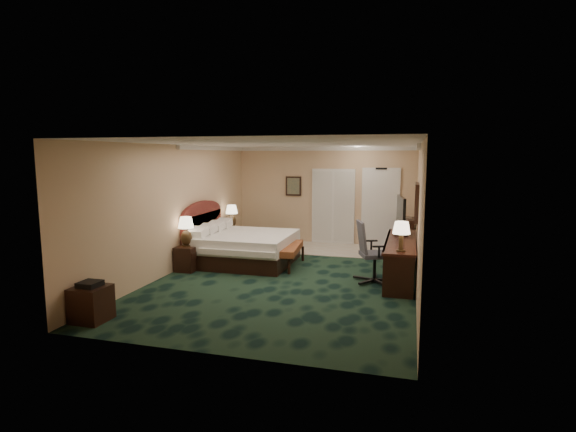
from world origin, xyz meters
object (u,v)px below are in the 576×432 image
(desk, at_px, (400,259))
(tv, at_px, (401,215))
(desk_chair, at_px, (375,252))
(nightstand_near, at_px, (187,258))
(side_table, at_px, (91,304))
(minibar, at_px, (405,235))
(bed_bench, at_px, (288,256))
(nightstand_far, at_px, (231,238))
(lamp_far, at_px, (232,216))
(bed, at_px, (245,248))
(lamp_near, at_px, (186,232))

(desk, bearing_deg, tv, 92.58)
(tv, height_order, desk_chair, tv)
(nightstand_near, height_order, side_table, side_table)
(nightstand_near, distance_m, minibar, 5.58)
(bed_bench, bearing_deg, tv, 2.89)
(bed_bench, xyz_separation_m, desk_chair, (1.98, -0.75, 0.36))
(nightstand_far, relative_size, lamp_far, 0.92)
(side_table, distance_m, minibar, 7.78)
(bed, bearing_deg, tv, 4.63)
(bed_bench, height_order, minibar, minibar)
(desk, height_order, desk_chair, desk_chair)
(tv, xyz_separation_m, minibar, (0.07, 2.03, -0.77))
(lamp_near, height_order, tv, tv)
(bed, distance_m, tv, 3.59)
(bed, bearing_deg, lamp_near, -134.64)
(nightstand_far, bearing_deg, nightstand_near, -90.27)
(desk, xyz_separation_m, tv, (-0.03, 0.69, 0.80))
(tv, distance_m, desk_chair, 1.33)
(side_table, height_order, minibar, minibar)
(nightstand_far, distance_m, tv, 4.65)
(lamp_near, bearing_deg, nightstand_near, -50.36)
(nightstand_far, relative_size, lamp_near, 0.87)
(lamp_far, distance_m, tv, 4.56)
(bed, height_order, bed_bench, bed)
(bed, xyz_separation_m, nightstand_far, (-0.94, 1.42, -0.06))
(nightstand_far, xyz_separation_m, side_table, (0.03, -5.50, -0.01))
(side_table, height_order, desk, desk)
(lamp_near, bearing_deg, bed_bench, 24.02)
(bed, xyz_separation_m, lamp_near, (-0.96, -0.98, 0.51))
(bed, height_order, tv, tv)
(minibar, bearing_deg, desk, -90.83)
(lamp_far, height_order, desk, lamp_far)
(lamp_far, height_order, desk_chair, desk_chair)
(nightstand_far, bearing_deg, lamp_near, -90.62)
(lamp_near, bearing_deg, lamp_far, 89.00)
(nightstand_far, relative_size, desk, 0.20)
(nightstand_far, bearing_deg, bed_bench, -36.99)
(bed_bench, bearing_deg, bed, 170.28)
(desk, bearing_deg, bed, 173.33)
(lamp_far, height_order, side_table, lamp_far)
(lamp_far, bearing_deg, nightstand_far, -115.14)
(nightstand_far, bearing_deg, tv, -14.50)
(bed_bench, height_order, tv, tv)
(nightstand_near, bearing_deg, desk, 7.47)
(lamp_far, relative_size, tv, 0.58)
(lamp_near, distance_m, bed_bench, 2.29)
(bed, distance_m, nightstand_far, 1.70)
(lamp_near, distance_m, side_table, 3.16)
(lamp_far, bearing_deg, side_table, -89.83)
(desk, bearing_deg, nightstand_near, -172.53)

